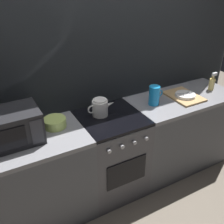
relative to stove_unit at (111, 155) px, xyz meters
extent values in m
plane|color=#6B6054|center=(0.00, 0.00, -0.45)|extent=(8.00, 8.00, 0.00)
cube|color=gray|center=(0.00, 0.33, 0.75)|extent=(3.60, 0.05, 2.40)
cube|color=#A8B2BC|center=(0.00, 0.30, 0.75)|extent=(3.58, 0.01, 2.39)
cube|color=#515459|center=(-0.90, 0.00, -0.02)|extent=(1.20, 0.60, 0.86)
cube|color=gray|center=(-0.90, 0.00, 0.43)|extent=(1.20, 0.60, 0.04)
cube|color=#4C4C51|center=(0.00, 0.00, -0.01)|extent=(0.60, 0.60, 0.87)
cube|color=black|center=(0.00, 0.00, 0.44)|extent=(0.59, 0.59, 0.03)
cube|color=black|center=(0.00, -0.30, 0.00)|extent=(0.42, 0.01, 0.28)
cylinder|color=#B7B7BC|center=(-0.19, -0.32, 0.33)|extent=(0.04, 0.02, 0.04)
cylinder|color=#B7B7BC|center=(-0.06, -0.32, 0.33)|extent=(0.04, 0.02, 0.04)
cylinder|color=#B7B7BC|center=(0.06, -0.32, 0.33)|extent=(0.04, 0.02, 0.04)
cylinder|color=#B7B7BC|center=(0.19, -0.32, 0.33)|extent=(0.04, 0.02, 0.04)
cube|color=#515459|center=(0.90, 0.00, -0.02)|extent=(1.20, 0.60, 0.86)
cube|color=gray|center=(0.90, 0.00, 0.43)|extent=(1.20, 0.60, 0.04)
cube|color=black|center=(-0.88, 0.05, 0.59)|extent=(0.46, 0.34, 0.27)
cube|color=black|center=(-0.94, -0.13, 0.59)|extent=(0.28, 0.01, 0.17)
cube|color=#333338|center=(-0.72, -0.13, 0.59)|extent=(0.09, 0.01, 0.21)
cylinder|color=white|center=(-0.07, 0.08, 0.53)|extent=(0.15, 0.15, 0.15)
cylinder|color=white|center=(-0.07, 0.08, 0.61)|extent=(0.13, 0.13, 0.02)
cone|color=white|center=(0.04, 0.08, 0.54)|extent=(0.10, 0.04, 0.05)
torus|color=white|center=(-0.16, 0.08, 0.53)|extent=(0.08, 0.01, 0.08)
cylinder|color=#B7D166|center=(-0.52, 0.09, 0.49)|extent=(0.20, 0.20, 0.08)
cylinder|color=#198CD8|center=(0.51, 0.02, 0.55)|extent=(0.11, 0.11, 0.20)
torus|color=#198CD8|center=(0.57, 0.02, 0.56)|extent=(0.08, 0.01, 0.08)
cube|color=tan|center=(0.89, -0.01, 0.46)|extent=(0.30, 0.40, 0.02)
cylinder|color=white|center=(0.89, -0.03, 0.48)|extent=(0.22, 0.22, 0.01)
cylinder|color=white|center=(0.89, -0.03, 0.49)|extent=(0.21, 0.21, 0.01)
cylinder|color=silver|center=(0.91, -0.03, 0.50)|extent=(0.16, 0.07, 0.01)
cube|color=silver|center=(0.87, -0.02, 0.50)|extent=(0.16, 0.09, 0.00)
cylinder|color=#E5CC72|center=(1.30, -0.01, 0.52)|extent=(0.06, 0.06, 0.13)
cylinder|color=#E5CC72|center=(1.30, -0.01, 0.60)|extent=(0.03, 0.03, 0.04)
cube|color=white|center=(1.32, -0.01, 0.64)|extent=(0.06, 0.02, 0.04)
camera|label=1|loc=(-1.02, -1.86, 1.70)|focal=41.83mm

